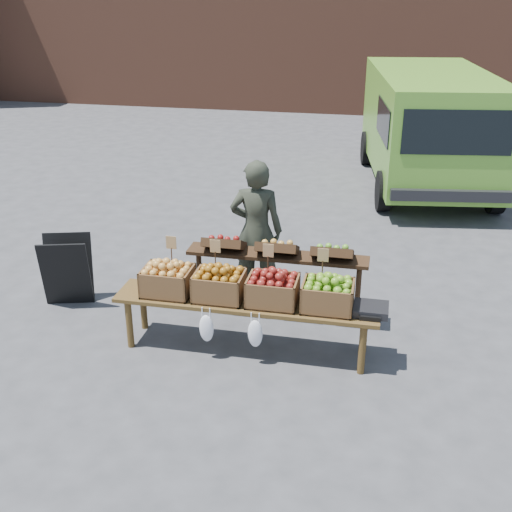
% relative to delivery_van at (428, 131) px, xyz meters
% --- Properties ---
extents(ground, '(80.00, 80.00, 0.00)m').
position_rel_delivery_van_xyz_m(ground, '(-2.84, -6.69, -1.03)').
color(ground, '#414144').
extents(delivery_van, '(2.73, 4.84, 2.05)m').
position_rel_delivery_van_xyz_m(delivery_van, '(0.00, 0.00, 0.00)').
color(delivery_van, '#5D9C2D').
rests_on(delivery_van, ground).
extents(vendor, '(0.64, 0.44, 1.71)m').
position_rel_delivery_van_xyz_m(vendor, '(-2.11, -5.02, -0.17)').
color(vendor, '#292D22').
rests_on(vendor, ground).
extents(chalkboard_sign, '(0.62, 0.45, 0.84)m').
position_rel_delivery_van_xyz_m(chalkboard_sign, '(-4.25, -5.65, -0.61)').
color(chalkboard_sign, black).
rests_on(chalkboard_sign, ground).
extents(back_table, '(2.10, 0.44, 1.04)m').
position_rel_delivery_van_xyz_m(back_table, '(-1.77, -5.52, -0.51)').
color(back_table, black).
rests_on(back_table, ground).
extents(display_bench, '(2.70, 0.56, 0.57)m').
position_rel_delivery_van_xyz_m(display_bench, '(-1.96, -6.24, -0.74)').
color(display_bench, '#4E3718').
rests_on(display_bench, ground).
extents(crate_golden_apples, '(0.50, 0.40, 0.28)m').
position_rel_delivery_van_xyz_m(crate_golden_apples, '(-2.79, -6.24, -0.32)').
color(crate_golden_apples, '#D2CC4E').
rests_on(crate_golden_apples, display_bench).
extents(crate_russet_pears, '(0.50, 0.40, 0.28)m').
position_rel_delivery_van_xyz_m(crate_russet_pears, '(-2.24, -6.24, -0.32)').
color(crate_russet_pears, '#A16515').
rests_on(crate_russet_pears, display_bench).
extents(crate_red_apples, '(0.50, 0.40, 0.28)m').
position_rel_delivery_van_xyz_m(crate_red_apples, '(-1.69, -6.24, -0.32)').
color(crate_red_apples, maroon).
rests_on(crate_red_apples, display_bench).
extents(crate_green_apples, '(0.50, 0.40, 0.28)m').
position_rel_delivery_van_xyz_m(crate_green_apples, '(-1.14, -6.24, -0.32)').
color(crate_green_apples, '#5B931E').
rests_on(crate_green_apples, display_bench).
extents(weighing_scale, '(0.34, 0.30, 0.08)m').
position_rel_delivery_van_xyz_m(weighing_scale, '(-0.71, -6.24, -0.42)').
color(weighing_scale, black).
rests_on(weighing_scale, display_bench).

